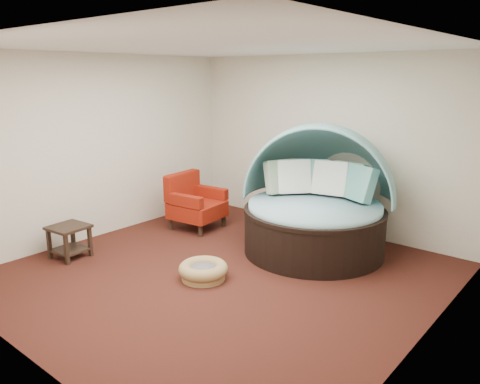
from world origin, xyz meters
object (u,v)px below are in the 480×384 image
Objects in this scene: pet_basket at (203,270)px; side_table at (69,237)px; canopy_daybed at (317,193)px; red_armchair at (194,203)px.

side_table is (-1.93, -0.67, 0.19)m from pet_basket.
side_table is at bearing -160.78° from pet_basket.
canopy_daybed is at bearing 45.10° from side_table.
pet_basket is 2.08m from red_armchair.
pet_basket is at bearing 19.22° from side_table.
side_table reaches higher than pet_basket.
red_armchair is 1.74× the size of side_table.
pet_basket is 0.70× the size of red_armchair.
pet_basket is 2.05m from side_table.
side_table is (-0.39, -2.05, -0.12)m from red_armchair.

